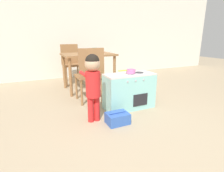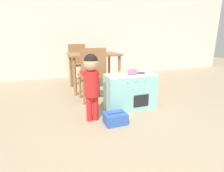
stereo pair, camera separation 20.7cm
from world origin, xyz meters
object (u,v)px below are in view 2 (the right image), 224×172
at_px(dining_chair_near, 92,73).
at_px(cup_on_table, 101,50).
at_px(dining_table, 94,59).
at_px(dining_chair_far, 78,62).
at_px(toy_basket, 115,118).
at_px(toy_pot, 132,71).
at_px(play_kitchen, 130,91).
at_px(child_figure, 91,78).

xyz_separation_m(dining_chair_near, cup_on_table, (0.44, 0.96, 0.31)).
xyz_separation_m(dining_table, dining_chair_near, (-0.21, -0.74, -0.15)).
relative_size(dining_table, dining_chair_near, 1.11).
distance_m(dining_chair_far, cup_on_table, 0.74).
bearing_deg(toy_basket, dining_chair_far, 91.47).
bearing_deg(toy_pot, dining_chair_far, 103.53).
distance_m(play_kitchen, toy_pot, 0.32).
distance_m(play_kitchen, cup_on_table, 1.56).
bearing_deg(dining_table, dining_chair_far, 105.52).
xyz_separation_m(toy_pot, cup_on_table, (-0.05, 1.47, 0.22)).
bearing_deg(dining_chair_near, dining_chair_far, 89.62).
bearing_deg(child_figure, dining_chair_near, 75.39).
bearing_deg(toy_pot, dining_chair_near, 134.17).
bearing_deg(dining_chair_far, child_figure, 84.97).
xyz_separation_m(child_figure, toy_basket, (0.25, -0.20, -0.51)).
bearing_deg(dining_chair_far, dining_table, 105.52).
bearing_deg(play_kitchen, dining_chair_far, 103.13).
xyz_separation_m(dining_chair_near, dining_chair_far, (0.01, 1.48, 0.00)).
relative_size(play_kitchen, toy_basket, 2.74).
relative_size(child_figure, toy_basket, 3.15).
relative_size(toy_basket, dining_chair_far, 0.31).
distance_m(dining_chair_near, cup_on_table, 1.10).
distance_m(toy_pot, cup_on_table, 1.48).
bearing_deg(dining_chair_far, cup_on_table, 129.48).
bearing_deg(toy_pot, play_kitchen, -178.12).
height_order(toy_pot, cup_on_table, cup_on_table).
bearing_deg(toy_basket, dining_chair_near, 94.52).
bearing_deg(play_kitchen, child_figure, -163.32).
xyz_separation_m(toy_pot, child_figure, (-0.67, -0.20, -0.01)).
bearing_deg(toy_basket, toy_pot, 43.68).
bearing_deg(play_kitchen, toy_basket, -135.34).
bearing_deg(cup_on_table, dining_chair_near, -114.37).
distance_m(dining_table, dining_chair_near, 0.79).
height_order(dining_table, cup_on_table, cup_on_table).
distance_m(toy_pot, child_figure, 0.70).
distance_m(child_figure, dining_chair_near, 0.73).
bearing_deg(toy_basket, play_kitchen, 44.66).
bearing_deg(play_kitchen, toy_pot, 1.88).
distance_m(play_kitchen, dining_table, 1.33).
bearing_deg(toy_pot, cup_on_table, 91.97).
xyz_separation_m(play_kitchen, toy_pot, (0.01, 0.00, 0.32)).
height_order(child_figure, dining_table, child_figure).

